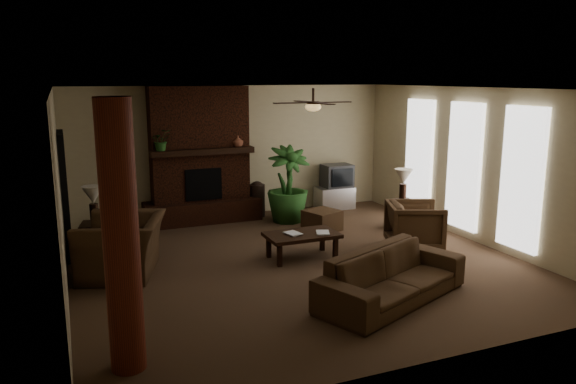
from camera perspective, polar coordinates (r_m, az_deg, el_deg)
name	(u,v)px	position (r m, az deg, el deg)	size (l,w,h in m)	color
room_shell	(298,178)	(8.76, 1.00, 1.42)	(7.00, 7.00, 7.00)	brown
fireplace	(200,167)	(11.58, -9.03, 2.61)	(2.40, 0.70, 2.80)	#411E11
windows	(464,166)	(10.75, 17.71, 2.54)	(0.08, 3.65, 2.35)	white
log_column	(121,239)	(5.75, -16.86, -4.68)	(0.36, 0.36, 2.80)	maroon
doorway	(65,195)	(9.89, -22.05, -0.30)	(0.10, 1.00, 2.10)	black
ceiling_fan	(313,105)	(9.06, 2.61, 8.96)	(1.35, 1.35, 0.37)	black
sofa	(392,268)	(7.63, 10.73, -7.71)	(2.34, 0.68, 0.92)	#4B3420
armchair_left	(122,236)	(8.82, -16.79, -4.42)	(1.35, 0.88, 1.18)	#4B3420
armchair_right	(415,224)	(9.92, 12.96, -3.19)	(0.90, 0.84, 0.92)	#4B3420
coffee_table	(302,237)	(9.21, 1.45, -4.63)	(1.20, 0.70, 0.43)	black
ottoman	(322,220)	(10.93, 3.54, -2.93)	(0.60, 0.60, 0.40)	#4B3420
tv_stand	(334,198)	(12.74, 4.82, -0.59)	(0.85, 0.50, 0.50)	silver
tv	(337,176)	(12.65, 5.10, 1.68)	(0.66, 0.54, 0.52)	#38383B
floor_vase	(257,197)	(11.97, -3.21, -0.48)	(0.34, 0.34, 0.77)	black
floor_plant	(288,201)	(11.51, -0.01, -0.90)	(0.89, 1.58, 0.89)	#295622
side_table_left	(97,239)	(9.97, -19.12, -4.59)	(0.50, 0.50, 0.55)	black
lamp_left	(93,198)	(9.76, -19.48, -0.57)	(0.45, 0.45, 0.65)	black
side_table_right	(402,214)	(11.32, 11.71, -2.24)	(0.50, 0.50, 0.55)	black
lamp_right	(403,179)	(11.12, 11.82, 1.32)	(0.45, 0.45, 0.65)	black
mantel_plant	(161,142)	(11.06, -12.98, 5.01)	(0.38, 0.42, 0.33)	#295622
mantel_vase	(238,141)	(11.49, -5.19, 5.23)	(0.22, 0.23, 0.22)	#96553C
book_a	(288,227)	(9.03, -0.04, -3.62)	(0.22, 0.03, 0.29)	#999999
book_b	(316,225)	(9.16, 2.96, -3.40)	(0.21, 0.02, 0.29)	#999999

